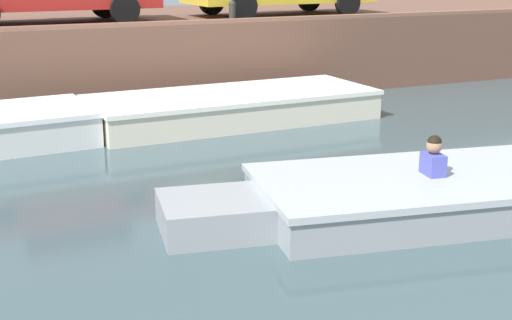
{
  "coord_description": "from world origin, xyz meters",
  "views": [
    {
      "loc": [
        -3.14,
        -1.24,
        2.95
      ],
      "look_at": [
        -0.59,
        4.43,
        1.19
      ],
      "focal_mm": 50.0,
      "sensor_mm": 36.0,
      "label": 1
    }
  ],
  "objects": [
    {
      "name": "far_quay_wall",
      "position": [
        0.0,
        15.65,
        0.83
      ],
      "size": [
        60.0,
        6.0,
        1.67
      ],
      "primitive_type": "cube",
      "color": "brown",
      "rests_on": "ground"
    },
    {
      "name": "boat_moored_central_cream",
      "position": [
        1.59,
        10.91,
        0.27
      ],
      "size": [
        6.42,
        2.3,
        0.55
      ],
      "color": "silver",
      "rests_on": "ground"
    },
    {
      "name": "ground_plane",
      "position": [
        0.0,
        6.32,
        0.0
      ],
      "size": [
        400.0,
        400.0,
        0.0
      ],
      "primitive_type": "plane",
      "color": "#3D5156"
    },
    {
      "name": "far_wall_coping",
      "position": [
        0.0,
        12.77,
        1.71
      ],
      "size": [
        60.0,
        0.24,
        0.08
      ],
      "primitive_type": "cube",
      "color": "brown",
      "rests_on": "far_quay_wall"
    },
    {
      "name": "mooring_bollard_east",
      "position": [
        2.68,
        12.9,
        1.91
      ],
      "size": [
        0.15,
        0.15,
        0.45
      ],
      "color": "#2D2B28",
      "rests_on": "far_quay_wall"
    },
    {
      "name": "motorboat_passing",
      "position": [
        2.73,
        5.21,
        0.24
      ],
      "size": [
        7.3,
        3.07,
        0.95
      ],
      "color": "#93999E",
      "rests_on": "ground"
    }
  ]
}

